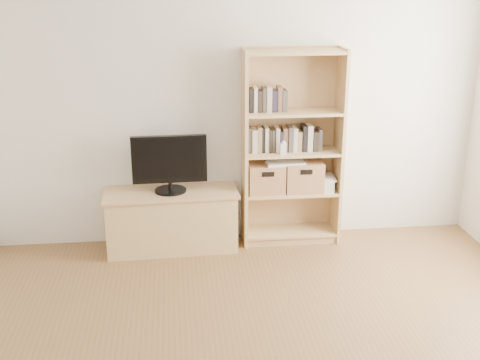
{
  "coord_description": "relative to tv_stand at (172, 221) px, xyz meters",
  "views": [
    {
      "loc": [
        -0.58,
        -2.83,
        2.42
      ],
      "look_at": [
        -0.04,
        1.9,
        0.77
      ],
      "focal_mm": 45.0,
      "sensor_mm": 36.0,
      "label": 1
    }
  ],
  "objects": [
    {
      "name": "back_wall",
      "position": [
        0.63,
        0.22,
        1.03
      ],
      "size": [
        4.5,
        0.02,
        2.6
      ],
      "primitive_type": "cube",
      "color": "silver",
      "rests_on": "floor"
    },
    {
      "name": "tv_stand",
      "position": [
        0.0,
        0.0,
        0.0
      ],
      "size": [
        1.18,
        0.48,
        0.53
      ],
      "primitive_type": "cube",
      "rotation": [
        0.0,
        0.0,
        0.04
      ],
      "color": "tan",
      "rests_on": "floor"
    },
    {
      "name": "bookshelf",
      "position": [
        1.11,
        0.06,
        0.63
      ],
      "size": [
        0.9,
        0.33,
        1.8
      ],
      "primitive_type": "cube",
      "rotation": [
        0.0,
        0.0,
        -0.01
      ],
      "color": "tan",
      "rests_on": "floor"
    },
    {
      "name": "television",
      "position": [
        0.0,
        0.0,
        0.55
      ],
      "size": [
        0.66,
        0.06,
        0.52
      ],
      "primitive_type": "cube",
      "rotation": [
        0.0,
        0.0,
        0.02
      ],
      "color": "black",
      "rests_on": "tv_stand"
    },
    {
      "name": "books_row_mid",
      "position": [
        1.11,
        0.08,
        0.72
      ],
      "size": [
        0.82,
        0.17,
        0.22
      ],
      "primitive_type": "cube",
      "rotation": [
        0.0,
        0.0,
        -0.01
      ],
      "color": "#443D3B",
      "rests_on": "bookshelf"
    },
    {
      "name": "books_row_upper",
      "position": [
        0.91,
        0.08,
        1.09
      ],
      "size": [
        0.4,
        0.16,
        0.21
      ],
      "primitive_type": "cube",
      "rotation": [
        0.0,
        0.0,
        0.03
      ],
      "color": "#443D3B",
      "rests_on": "bookshelf"
    },
    {
      "name": "baby_monitor",
      "position": [
        1.01,
        -0.04,
        0.67
      ],
      "size": [
        0.06,
        0.04,
        0.1
      ],
      "primitive_type": "cube",
      "rotation": [
        0.0,
        0.0,
        -0.12
      ],
      "color": "white",
      "rests_on": "bookshelf"
    },
    {
      "name": "basket_left",
      "position": [
        0.87,
        0.05,
        0.37
      ],
      "size": [
        0.33,
        0.27,
        0.27
      ],
      "primitive_type": "cube",
      "rotation": [
        0.0,
        0.0,
        0.0
      ],
      "color": "#9B6A46",
      "rests_on": "bookshelf"
    },
    {
      "name": "basket_right",
      "position": [
        1.22,
        0.05,
        0.38
      ],
      "size": [
        0.35,
        0.29,
        0.28
      ],
      "primitive_type": "cube",
      "rotation": [
        0.0,
        0.0,
        -0.03
      ],
      "color": "#9B6A46",
      "rests_on": "bookshelf"
    },
    {
      "name": "laptop",
      "position": [
        1.04,
        0.04,
        0.52
      ],
      "size": [
        0.35,
        0.25,
        0.03
      ],
      "primitive_type": "cube",
      "rotation": [
        0.0,
        0.0,
        0.03
      ],
      "color": "white",
      "rests_on": "basket_left"
    },
    {
      "name": "magazine_stack",
      "position": [
        1.42,
        0.05,
        0.29
      ],
      "size": [
        0.21,
        0.27,
        0.11
      ],
      "primitive_type": "cube",
      "rotation": [
        0.0,
        0.0,
        -0.16
      ],
      "color": "beige",
      "rests_on": "bookshelf"
    }
  ]
}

